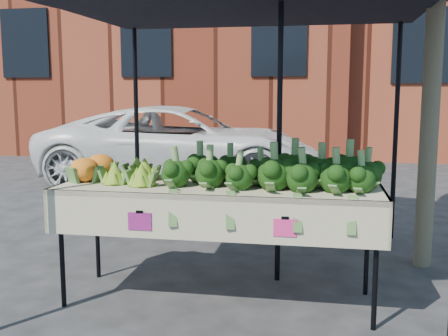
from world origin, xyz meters
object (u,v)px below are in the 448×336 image
at_px(canopy, 239,118).
at_px(vehicle, 181,42).
at_px(table, 219,243).
at_px(street_tree, 436,8).

xyz_separation_m(canopy, vehicle, (-1.73, 4.41, 1.03)).
distance_m(table, vehicle, 5.64).
height_order(table, street_tree, street_tree).
bearing_deg(table, street_tree, 34.98).
relative_size(table, vehicle, 0.50).
relative_size(table, street_tree, 0.52).
bearing_deg(vehicle, canopy, -162.17).
relative_size(canopy, vehicle, 0.66).
distance_m(canopy, street_tree, 1.96).
distance_m(canopy, vehicle, 4.84).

